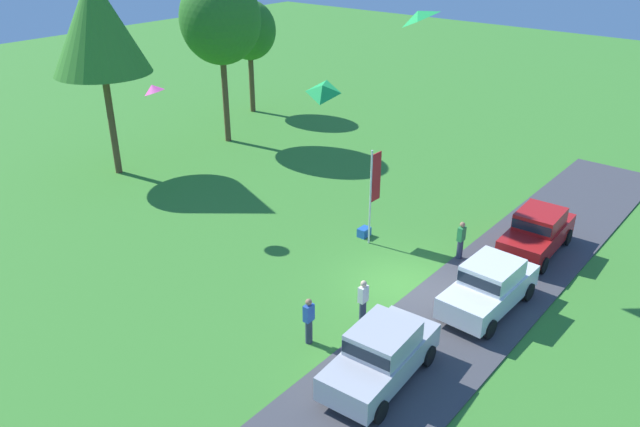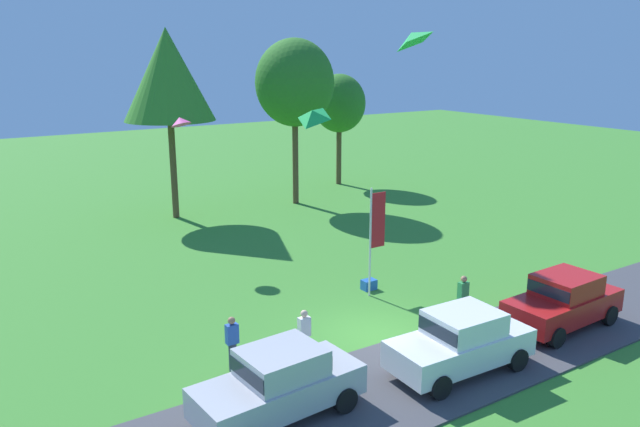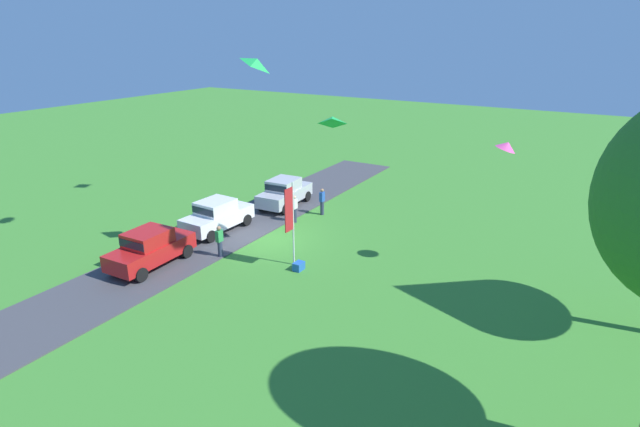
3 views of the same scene
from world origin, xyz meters
The scene contains 16 objects.
ground_plane centered at (0.00, 0.00, 0.00)m, with size 120.00×120.00×0.00m, color #3D842D.
pavement_strip centered at (0.00, -2.96, 0.03)m, with size 36.00×4.40×0.06m, color #424247.
car_sedan_far_end centered at (-4.97, -2.64, 1.04)m, with size 4.51×2.19×1.84m.
car_sedan_mid_row centered at (0.63, -3.45, 1.04)m, with size 4.45×2.06×1.84m.
car_sedan_near_entrance centered at (5.77, -3.12, 1.04)m, with size 4.46×2.09×1.84m.
person_beside_suv centered at (-2.89, -0.47, 0.88)m, with size 0.36×0.24×1.71m.
person_watching_sky centered at (-4.92, 0.26, 0.88)m, with size 0.36×0.24×1.71m.
person_on_lawn centered at (3.24, -0.95, 0.88)m, with size 0.36×0.24×1.71m.
tree_far_right centered at (-0.08, 18.14, 7.92)m, with size 4.94×4.94×10.42m.
tree_far_left centered at (7.40, 17.39, 7.33)m, with size 4.72×4.72×9.95m.
tree_right_of_center centered at (12.96, 20.76, 5.65)m, with size 3.64×3.64×7.69m.
flag_banner centered at (2.25, 2.75, 2.70)m, with size 0.71×0.08×4.26m.
cooler_box centered at (2.40, 3.28, 0.20)m, with size 0.56×0.40×0.40m, color blue.
kite_diamond_mid_center centered at (0.07, 3.78, 6.96)m, with size 1.00×0.99×0.34m, color green.
kite_diamond_high_right centered at (2.43, 1.31, 9.59)m, with size 0.73×1.09×0.34m, color green.
kite_delta_trailing_tail centered at (-2.04, 11.34, 6.18)m, with size 0.91×0.91×0.34m, color #EA4C9E.
Camera 1 is at (-17.69, -10.73, 12.94)m, focal length 35.00 mm.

